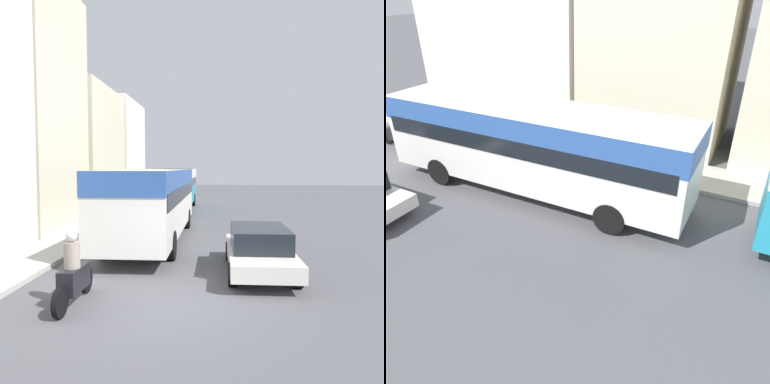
{
  "view_description": "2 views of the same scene",
  "coord_description": "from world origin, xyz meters",
  "views": [
    {
      "loc": [
        1.15,
        -8.4,
        3.14
      ],
      "look_at": [
        -0.41,
        14.73,
        1.63
      ],
      "focal_mm": 35.0,
      "sensor_mm": 36.0,
      "label": 1
    },
    {
      "loc": [
        8.22,
        14.25,
        6.65
      ],
      "look_at": [
        -0.11,
        9.94,
        1.3
      ],
      "focal_mm": 35.0,
      "sensor_mm": 36.0,
      "label": 2
    }
  ],
  "objects": [
    {
      "name": "ground_plane",
      "position": [
        0.0,
        0.0,
        0.0
      ],
      "size": [
        120.0,
        120.0,
        0.0
      ],
      "primitive_type": "plane",
      "color": "#515156"
    },
    {
      "name": "building_midblock",
      "position": [
        -8.99,
        9.62,
        6.06
      ],
      "size": [
        5.59,
        6.03,
        12.12
      ],
      "color": "beige",
      "rests_on": "ground_plane"
    },
    {
      "name": "building_far_terrace",
      "position": [
        -8.95,
        17.25,
        4.31
      ],
      "size": [
        5.5,
        7.75,
        8.62
      ],
      "color": "beige",
      "rests_on": "ground_plane"
    },
    {
      "name": "building_end_row",
      "position": [
        -9.47,
        25.47,
        4.55
      ],
      "size": [
        6.55,
        7.95,
        9.1
      ],
      "color": "silver",
      "rests_on": "ground_plane"
    },
    {
      "name": "bus_lead",
      "position": [
        -1.56,
        7.48,
        1.98
      ],
      "size": [
        2.61,
        10.94,
        3.05
      ],
      "color": "silver",
      "rests_on": "ground_plane"
    },
    {
      "name": "bus_following",
      "position": [
        -1.93,
        19.39,
        1.98
      ],
      "size": [
        2.53,
        9.36,
        3.04
      ],
      "color": "teal",
      "rests_on": "ground_plane"
    },
    {
      "name": "motorcycle_behind_lead",
      "position": [
        -2.12,
        -0.2,
        0.68
      ],
      "size": [
        0.38,
        2.24,
        1.73
      ],
      "color": "black",
      "rests_on": "ground_plane"
    },
    {
      "name": "car_crossing",
      "position": [
        2.41,
        2.77,
        0.73
      ],
      "size": [
        1.92,
        4.51,
        1.37
      ],
      "color": "silver",
      "rests_on": "ground_plane"
    },
    {
      "name": "pedestrian_near_curb",
      "position": [
        -4.39,
        25.13,
        1.1
      ],
      "size": [
        0.33,
        0.33,
        1.83
      ],
      "color": "#232838",
      "rests_on": "sidewalk"
    }
  ]
}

